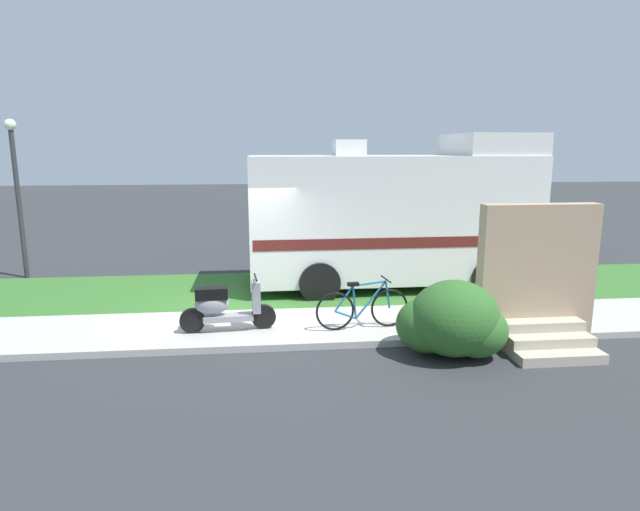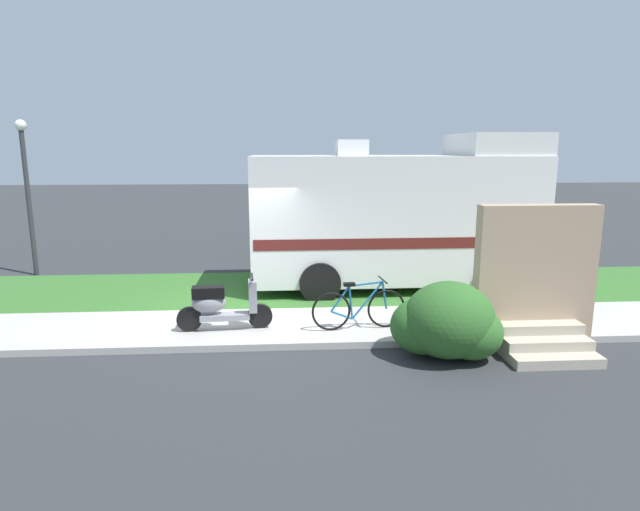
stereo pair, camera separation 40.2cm
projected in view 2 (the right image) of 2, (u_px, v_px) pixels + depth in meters
The scene contains 11 objects.
ground_plane at pixel (238, 312), 10.89m from camera, with size 80.00×80.00×0.00m, color #2D3033.
sidewalk at pixel (232, 328), 9.70m from camera, with size 24.00×2.00×0.12m.
grass_strip at pixel (243, 291), 12.34m from camera, with size 24.00×3.40×0.08m.
motorhome_rv at pixel (397, 216), 12.49m from camera, with size 6.62×2.67×3.64m.
scooter at pixel (221, 305), 9.38m from camera, with size 1.69×0.50×0.97m.
bicycle at pixel (359, 308), 9.43m from camera, with size 1.71×0.52×0.90m.
pickup_truck_near at pixel (365, 223), 16.69m from camera, with size 5.39×2.17×1.84m.
porch_steps at pixel (537, 292), 8.79m from camera, with size 2.00×1.26×2.40m.
bush_by_porch at pixel (447, 324), 8.37m from camera, with size 1.73×1.30×1.22m.
bottle_green at pixel (533, 305), 10.54m from camera, with size 0.06×0.06×0.27m.
street_lamp_post at pixel (27, 182), 13.56m from camera, with size 0.28×0.28×4.01m.
Camera 2 is at (1.00, -10.53, 3.30)m, focal length 29.74 mm.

